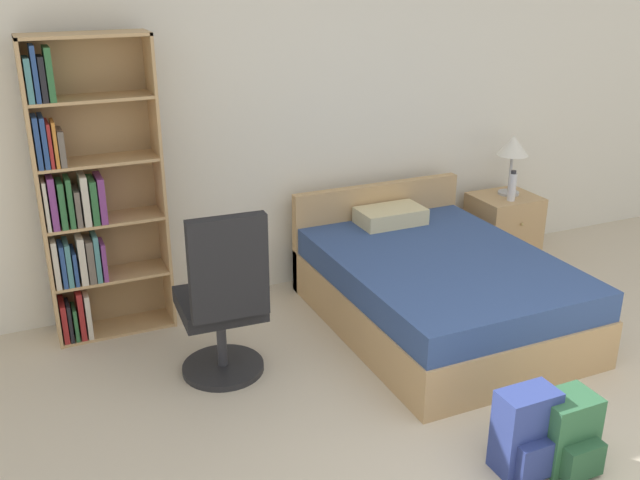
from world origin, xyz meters
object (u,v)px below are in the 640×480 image
(bookshelf, at_px, (86,200))
(backpack_blue, at_px, (526,433))
(office_chair, at_px, (223,304))
(backpack_green, at_px, (567,433))
(bed, at_px, (434,286))
(table_lamp, at_px, (513,148))
(nightstand, at_px, (503,228))
(water_bottle, at_px, (512,186))

(bookshelf, relative_size, backpack_blue, 4.51)
(office_chair, bearing_deg, backpack_green, -47.81)
(bookshelf, relative_size, bed, 1.04)
(bookshelf, relative_size, table_lamp, 4.02)
(bookshelf, xyz_separation_m, nightstand, (3.28, -0.10, -0.66))
(backpack_green, bearing_deg, office_chair, 132.19)
(bed, height_order, table_lamp, table_lamp)
(backpack_green, bearing_deg, table_lamp, 58.76)
(bed, xyz_separation_m, office_chair, (-1.55, -0.13, 0.24))
(bed, bearing_deg, office_chair, -175.34)
(water_bottle, bearing_deg, backpack_green, -121.21)
(water_bottle, relative_size, backpack_blue, 0.57)
(table_lamp, bearing_deg, backpack_green, -121.24)
(office_chair, bearing_deg, table_lamp, 17.71)
(bed, xyz_separation_m, table_lamp, (1.18, 0.74, 0.69))
(bed, bearing_deg, backpack_green, -98.23)
(nightstand, bearing_deg, bed, -147.83)
(bookshelf, bearing_deg, bed, -20.56)
(bed, bearing_deg, water_bottle, 28.76)
(office_chair, xyz_separation_m, nightstand, (2.68, 0.84, -0.22))
(bed, bearing_deg, table_lamp, 32.22)
(bed, distance_m, backpack_blue, 1.58)
(bed, relative_size, backpack_green, 4.87)
(nightstand, distance_m, backpack_green, 2.66)
(bed, relative_size, backpack_blue, 4.33)
(bookshelf, height_order, backpack_green, bookshelf)
(bookshelf, distance_m, nightstand, 3.35)
(water_bottle, bearing_deg, office_chair, -164.63)
(bed, distance_m, water_bottle, 1.31)
(office_chair, bearing_deg, nightstand, 17.36)
(office_chair, height_order, table_lamp, office_chair)
(nightstand, height_order, backpack_green, nightstand)
(water_bottle, distance_m, backpack_green, 2.60)
(bookshelf, bearing_deg, backpack_blue, -53.60)
(bookshelf, xyz_separation_m, table_lamp, (3.33, -0.06, 0.01))
(table_lamp, distance_m, backpack_blue, 2.88)
(nightstand, distance_m, table_lamp, 0.67)
(office_chair, xyz_separation_m, backpack_green, (1.32, -1.45, -0.32))
(bookshelf, distance_m, table_lamp, 3.33)
(bookshelf, relative_size, nightstand, 3.48)
(nightstand, relative_size, table_lamp, 1.16)
(bookshelf, distance_m, bed, 2.40)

